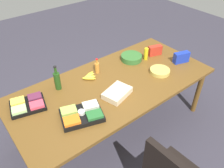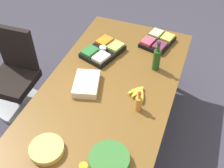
% 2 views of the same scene
% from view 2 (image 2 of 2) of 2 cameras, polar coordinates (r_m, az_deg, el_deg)
% --- Properties ---
extents(ground_plane, '(10.00, 10.00, 0.00)m').
position_cam_2_polar(ground_plane, '(3.03, -1.69, -13.18)').
color(ground_plane, '#383542').
extents(conference_table, '(2.53, 1.18, 0.78)m').
position_cam_2_polar(conference_table, '(2.45, -2.04, -4.28)').
color(conference_table, brown).
rests_on(conference_table, ground).
extents(office_chair, '(0.56, 0.56, 1.00)m').
position_cam_2_polar(office_chair, '(3.32, -19.34, 0.57)').
color(office_chair, gray).
rests_on(office_chair, ground).
extents(chip_bowl, '(0.31, 0.31, 0.05)m').
position_cam_2_polar(chip_bowl, '(2.13, -13.46, -13.08)').
color(chip_bowl, '#CEB653').
rests_on(chip_bowl, conference_table).
extents(sheet_cake, '(0.37, 0.30, 0.07)m').
position_cam_2_polar(sheet_cake, '(2.50, -5.34, 0.05)').
color(sheet_cake, beige).
rests_on(sheet_cake, conference_table).
extents(veggie_tray, '(0.49, 0.42, 0.09)m').
position_cam_2_polar(veggie_tray, '(2.86, -1.92, 6.94)').
color(veggie_tray, black).
rests_on(veggie_tray, conference_table).
extents(salad_bowl, '(0.31, 0.31, 0.07)m').
position_cam_2_polar(salad_bowl, '(2.02, -0.58, -15.57)').
color(salad_bowl, '#346B2E').
rests_on(salad_bowl, conference_table).
extents(wine_bottle, '(0.07, 0.07, 0.31)m').
position_cam_2_polar(wine_bottle, '(2.66, 9.30, 5.15)').
color(wine_bottle, '#204817').
rests_on(wine_bottle, conference_table).
extents(banana_bunch, '(0.21, 0.18, 0.04)m').
position_cam_2_polar(banana_bunch, '(2.44, 5.60, -1.87)').
color(banana_bunch, yellow).
rests_on(banana_bunch, conference_table).
extents(fruit_platter, '(0.42, 0.36, 0.07)m').
position_cam_2_polar(fruit_platter, '(3.04, 9.49, 8.82)').
color(fruit_platter, black).
rests_on(fruit_platter, conference_table).
extents(dressing_bottle, '(0.06, 0.06, 0.20)m').
position_cam_2_polar(dressing_bottle, '(2.29, 5.58, -3.97)').
color(dressing_bottle, orange).
rests_on(dressing_bottle, conference_table).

